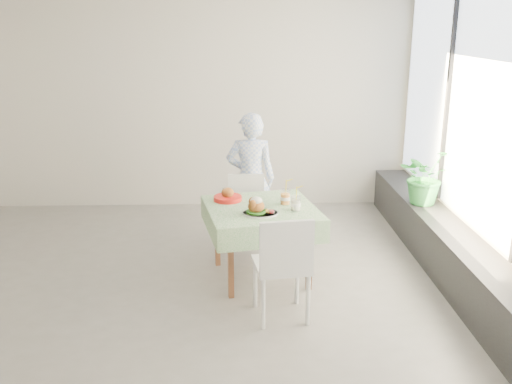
{
  "coord_description": "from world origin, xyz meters",
  "views": [
    {
      "loc": [
        0.67,
        -5.19,
        2.48
      ],
      "look_at": [
        0.85,
        0.14,
        0.88
      ],
      "focal_mm": 40.0,
      "sensor_mm": 36.0,
      "label": 1
    }
  ],
  "objects_px": {
    "chair_far": "(246,229)",
    "cafe_table": "(261,234)",
    "chair_near": "(281,286)",
    "diner": "(251,179)",
    "main_dish": "(258,209)",
    "juice_cup_orange": "(285,197)",
    "potted_plant": "(425,176)"
  },
  "relations": [
    {
      "from": "chair_near",
      "to": "juice_cup_orange",
      "type": "bearing_deg",
      "value": 83.52
    },
    {
      "from": "main_dish",
      "to": "potted_plant",
      "type": "height_order",
      "value": "potted_plant"
    },
    {
      "from": "chair_near",
      "to": "main_dish",
      "type": "relative_size",
      "value": 2.83
    },
    {
      "from": "diner",
      "to": "main_dish",
      "type": "xyz_separation_m",
      "value": [
        0.04,
        -1.18,
        0.04
      ]
    },
    {
      "from": "main_dish",
      "to": "potted_plant",
      "type": "bearing_deg",
      "value": 28.52
    },
    {
      "from": "diner",
      "to": "chair_far",
      "type": "bearing_deg",
      "value": 81.84
    },
    {
      "from": "chair_far",
      "to": "chair_near",
      "type": "bearing_deg",
      "value": -79.52
    },
    {
      "from": "juice_cup_orange",
      "to": "chair_near",
      "type": "bearing_deg",
      "value": -96.48
    },
    {
      "from": "chair_far",
      "to": "chair_near",
      "type": "relative_size",
      "value": 0.9
    },
    {
      "from": "chair_far",
      "to": "juice_cup_orange",
      "type": "xyz_separation_m",
      "value": [
        0.38,
        -0.58,
        0.55
      ]
    },
    {
      "from": "cafe_table",
      "to": "potted_plant",
      "type": "height_order",
      "value": "potted_plant"
    },
    {
      "from": "chair_near",
      "to": "potted_plant",
      "type": "distance_m",
      "value": 2.44
    },
    {
      "from": "cafe_table",
      "to": "potted_plant",
      "type": "xyz_separation_m",
      "value": [
        1.87,
        0.81,
        0.36
      ]
    },
    {
      "from": "main_dish",
      "to": "juice_cup_orange",
      "type": "relative_size",
      "value": 1.14
    },
    {
      "from": "diner",
      "to": "cafe_table",
      "type": "bearing_deg",
      "value": 97.54
    },
    {
      "from": "chair_far",
      "to": "cafe_table",
      "type": "bearing_deg",
      "value": -78.35
    },
    {
      "from": "cafe_table",
      "to": "main_dish",
      "type": "distance_m",
      "value": 0.41
    },
    {
      "from": "cafe_table",
      "to": "chair_far",
      "type": "xyz_separation_m",
      "value": [
        -0.14,
        0.66,
        -0.2
      ]
    },
    {
      "from": "main_dish",
      "to": "diner",
      "type": "bearing_deg",
      "value": 91.88
    },
    {
      "from": "chair_near",
      "to": "potted_plant",
      "type": "relative_size",
      "value": 1.49
    },
    {
      "from": "chair_far",
      "to": "juice_cup_orange",
      "type": "distance_m",
      "value": 0.88
    },
    {
      "from": "main_dish",
      "to": "potted_plant",
      "type": "relative_size",
      "value": 0.53
    },
    {
      "from": "main_dish",
      "to": "juice_cup_orange",
      "type": "distance_m",
      "value": 0.41
    },
    {
      "from": "diner",
      "to": "main_dish",
      "type": "bearing_deg",
      "value": 94.76
    },
    {
      "from": "main_dish",
      "to": "chair_far",
      "type": "bearing_deg",
      "value": 96.25
    },
    {
      "from": "chair_near",
      "to": "chair_far",
      "type": "bearing_deg",
      "value": 100.48
    },
    {
      "from": "juice_cup_orange",
      "to": "potted_plant",
      "type": "relative_size",
      "value": 0.46
    },
    {
      "from": "chair_near",
      "to": "diner",
      "type": "distance_m",
      "value": 1.85
    },
    {
      "from": "chair_near",
      "to": "juice_cup_orange",
      "type": "xyz_separation_m",
      "value": [
        0.1,
        0.9,
        0.52
      ]
    },
    {
      "from": "chair_near",
      "to": "potted_plant",
      "type": "xyz_separation_m",
      "value": [
        1.73,
        1.64,
        0.53
      ]
    },
    {
      "from": "cafe_table",
      "to": "main_dish",
      "type": "bearing_deg",
      "value": -99.94
    },
    {
      "from": "cafe_table",
      "to": "chair_near",
      "type": "bearing_deg",
      "value": -80.46
    }
  ]
}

